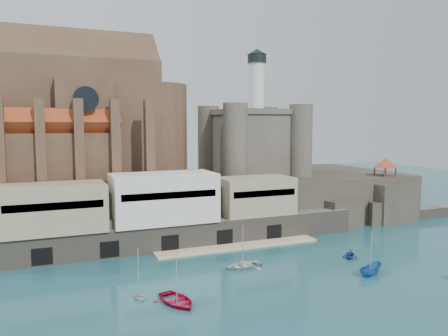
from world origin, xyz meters
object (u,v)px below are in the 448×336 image
church (70,122)px  castle_keep (253,138)px  pavilion (385,164)px  boat_0 (177,303)px  boat_2 (370,275)px

church → castle_keep: size_ratio=1.60×
church → pavilion: (66.13, -15.85, -9.40)m
pavilion → boat_0: (-57.03, -27.54, -12.73)m
pavilion → boat_0: size_ratio=1.01×
church → pavilion: 68.65m
pavilion → boat_0: 64.60m
castle_keep → pavilion: 30.50m
pavilion → boat_0: pavilion is taller
boat_0 → boat_2: size_ratio=1.33×
castle_keep → pavilion: size_ratio=4.58×
castle_keep → church: bearing=178.9°
castle_keep → pavilion: (25.92, -15.08, -5.59)m
boat_0 → castle_keep: bearing=40.0°
pavilion → boat_2: (-28.44, -28.38, -12.73)m
church → boat_2: size_ratio=9.81×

